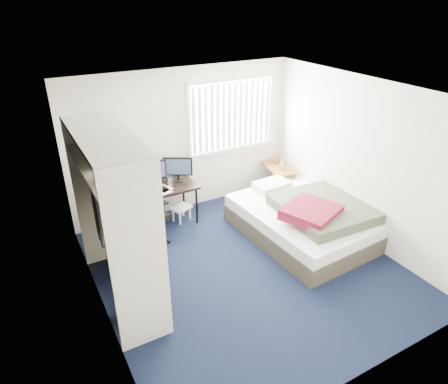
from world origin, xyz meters
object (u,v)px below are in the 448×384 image
office_chair (148,215)px  nightstand (277,169)px  bed (305,219)px  desk (152,186)px

office_chair → nightstand: office_chair is taller
office_chair → bed: office_chair is taller
bed → desk: bearing=143.8°
desk → bed: size_ratio=0.63×
desk → nightstand: desk is taller
nightstand → desk: bearing=179.5°
nightstand → bed: nightstand is taller
office_chair → bed: bearing=-25.9°
nightstand → office_chair: bearing=-172.5°
desk → office_chair: bearing=-122.2°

